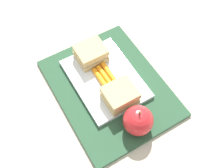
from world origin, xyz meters
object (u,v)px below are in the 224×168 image
object	(u,v)px
sandwich_half_left	(91,53)
carrot_sticks_bundle	(105,76)
apple	(140,120)
sandwich_half_right	(120,95)
food_tray	(105,79)

from	to	relation	value
sandwich_half_left	carrot_sticks_bundle	distance (m)	0.08
sandwich_half_left	carrot_sticks_bundle	xyz separation A→B (m)	(0.08, 0.00, -0.01)
apple	sandwich_half_left	bearing A→B (deg)	-178.98
sandwich_half_right	apple	world-z (taller)	apple
sandwich_half_right	carrot_sticks_bundle	world-z (taller)	sandwich_half_right
food_tray	apple	xyz separation A→B (m)	(0.16, 0.00, 0.03)
apple	food_tray	bearing A→B (deg)	-178.49
sandwich_half_left	sandwich_half_right	world-z (taller)	same
food_tray	sandwich_half_left	world-z (taller)	sandwich_half_left
carrot_sticks_bundle	apple	world-z (taller)	apple
carrot_sticks_bundle	apple	size ratio (longest dim) A/B	0.91
carrot_sticks_bundle	sandwich_half_left	bearing A→B (deg)	-179.93
food_tray	apple	size ratio (longest dim) A/B	2.68
sandwich_half_left	sandwich_half_right	bearing A→B (deg)	0.00
sandwich_half_left	food_tray	bearing A→B (deg)	0.00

